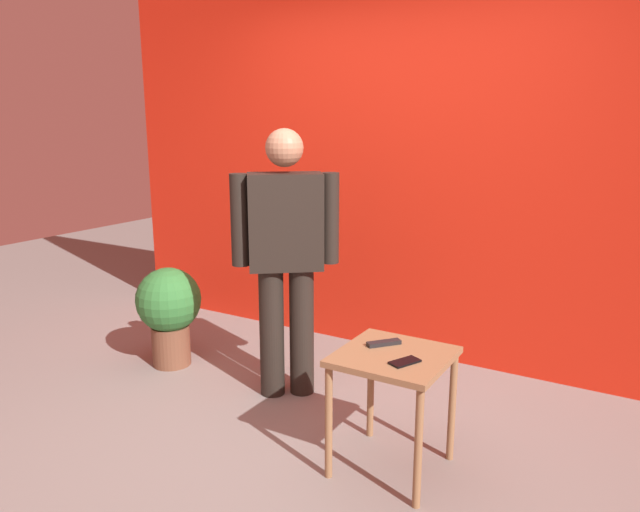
# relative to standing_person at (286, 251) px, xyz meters

# --- Properties ---
(ground_plane) EXTENTS (12.00, 12.00, 0.00)m
(ground_plane) POSITION_rel_standing_person_xyz_m (0.28, -0.60, -0.91)
(ground_plane) COLOR gray
(back_wall_red) EXTENTS (4.86, 0.12, 3.21)m
(back_wall_red) POSITION_rel_standing_person_xyz_m (0.28, 1.06, 0.70)
(back_wall_red) COLOR red
(back_wall_red) RESTS_ON ground_plane
(standing_person) EXTENTS (0.57, 0.47, 1.62)m
(standing_person) POSITION_rel_standing_person_xyz_m (0.00, 0.00, 0.00)
(standing_person) COLOR black
(standing_person) RESTS_ON ground_plane
(side_table) EXTENTS (0.51, 0.51, 0.60)m
(side_table) POSITION_rel_standing_person_xyz_m (0.90, -0.43, -0.41)
(side_table) COLOR olive
(side_table) RESTS_ON ground_plane
(cell_phone) EXTENTS (0.12, 0.16, 0.01)m
(cell_phone) POSITION_rel_standing_person_xyz_m (0.98, -0.50, -0.30)
(cell_phone) COLOR black
(cell_phone) RESTS_ON side_table
(tv_remote) EXTENTS (0.14, 0.16, 0.02)m
(tv_remote) POSITION_rel_standing_person_xyz_m (0.81, -0.35, -0.30)
(tv_remote) COLOR black
(tv_remote) RESTS_ON side_table
(potted_plant) EXTENTS (0.44, 0.44, 0.69)m
(potted_plant) POSITION_rel_standing_person_xyz_m (-0.93, -0.05, -0.50)
(potted_plant) COLOR brown
(potted_plant) RESTS_ON ground_plane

